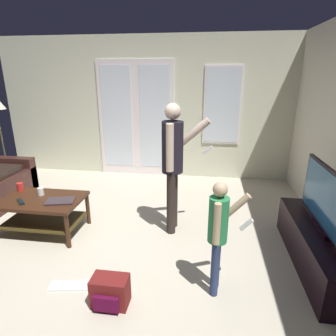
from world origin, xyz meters
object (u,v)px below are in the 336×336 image
Objects in this scene: coffee_table at (42,208)px; tv_stand at (318,248)px; person_child at (219,229)px; cup_near_edge at (41,191)px; laptop_closed at (60,201)px; flat_screen_tv at (326,200)px; cup_by_laptop at (20,187)px; person_adult at (174,158)px; loose_keyboard at (73,285)px; backpack at (110,292)px; tv_remote_black at (21,202)px.

tv_stand is (3.15, -0.22, -0.13)m from coffee_table.
person_child is 11.05× the size of cup_near_edge.
person_child is 3.28× the size of laptop_closed.
laptop_closed is (-2.87, 0.17, -0.27)m from flat_screen_tv.
cup_by_laptop is at bearing 164.66° from cup_near_edge.
flat_screen_tv is at bearing -18.32° from person_adult.
person_adult is at bearing 2.87° from cup_by_laptop.
laptop_closed is at bearing -19.98° from cup_by_laptop.
laptop_closed is (-1.83, 0.69, -0.17)m from person_child.
tv_stand is at bearing 15.58° from loose_keyboard.
cup_near_edge is (-1.27, 1.14, 0.37)m from backpack.
person_adult is at bearing 10.52° from coffee_table.
coffee_table is 0.48m from cup_by_laptop.
cup_by_laptop is 0.62× the size of tv_remote_black.
backpack is at bearing 10.92° from tv_remote_black.
tv_stand is 3.40× the size of loose_keyboard.
coffee_table is 0.64× the size of tv_stand.
tv_remote_black is at bearing 147.01° from backpack.
coffee_table reaches higher than tv_stand.
person_child reaches higher than loose_keyboard.
backpack is 2.96× the size of cup_by_laptop.
cup_near_edge is (-0.06, 0.10, 0.17)m from coffee_table.
laptop_closed is (-1.31, -0.35, -0.49)m from person_adult.
flat_screen_tv is at bearing -4.00° from coffee_table.
person_adult reaches higher than flat_screen_tv.
coffee_table reaches higher than loose_keyboard.
cup_by_laptop is 0.41m from tv_remote_black.
tv_remote_black is (-1.76, -0.44, -0.49)m from person_adult.
laptop_closed reaches higher than coffee_table.
laptop_closed is 1.91× the size of tv_remote_black.
person_adult is 1.88m from tv_remote_black.
tv_stand is 4.96× the size of backpack.
person_adult reaches higher than tv_remote_black.
person_adult reaches higher than laptop_closed.
cup_near_edge is (-3.21, 0.32, 0.30)m from tv_stand.
person_child is (-1.04, -0.51, 0.43)m from tv_stand.
laptop_closed is at bearing -24.46° from cup_near_edge.
cup_near_edge reaches higher than backpack.
person_adult is 1.44m from laptop_closed.
person_child is at bearing -20.37° from cup_by_laptop.
person_child is at bearing -153.67° from tv_stand.
loose_keyboard is (-0.80, -1.18, -0.94)m from person_adult.
cup_by_laptop is at bearing 146.35° from laptop_closed.
coffee_table is 0.84× the size of flat_screen_tv.
tv_stand is 1.32× the size of flat_screen_tv.
laptop_closed is 3.37× the size of cup_near_edge.
backpack is 3.23× the size of cup_near_edge.
cup_by_laptop is (-1.62, 1.24, 0.38)m from backpack.
loose_keyboard is at bearing -124.21° from person_adult.
loose_keyboard is at bearing 159.35° from backpack.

